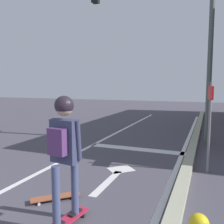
% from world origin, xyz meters
% --- Properties ---
extents(lane_line_center, '(0.12, 20.00, 0.01)m').
position_xyz_m(lane_line_center, '(0.11, 6.00, 0.00)').
color(lane_line_center, silver).
rests_on(lane_line_center, ground).
extents(lane_line_curbside, '(0.12, 20.00, 0.01)m').
position_xyz_m(lane_line_curbside, '(3.00, 6.00, 0.00)').
color(lane_line_curbside, silver).
rests_on(lane_line_curbside, ground).
extents(stop_bar, '(3.03, 0.40, 0.01)m').
position_xyz_m(stop_bar, '(1.63, 7.10, 0.00)').
color(stop_bar, silver).
rests_on(stop_bar, ground).
extents(lane_arrow_stem, '(0.16, 1.40, 0.01)m').
position_xyz_m(lane_arrow_stem, '(1.78, 4.33, 0.00)').
color(lane_arrow_stem, silver).
rests_on(lane_arrow_stem, ground).
extents(lane_arrow_head, '(0.71, 0.71, 0.01)m').
position_xyz_m(lane_arrow_head, '(1.78, 5.18, 0.00)').
color(lane_arrow_head, silver).
rests_on(lane_arrow_head, ground).
extents(curb_strip, '(0.24, 24.00, 0.14)m').
position_xyz_m(curb_strip, '(3.25, 6.00, 0.07)').
color(curb_strip, '#A2A289').
rests_on(curb_strip, ground).
extents(skateboard, '(0.32, 0.87, 0.08)m').
position_xyz_m(skateboard, '(1.84, 2.70, 0.06)').
color(skateboard, '#B2213B').
rests_on(skateboard, ground).
extents(skater, '(0.48, 0.65, 1.78)m').
position_xyz_m(skater, '(1.84, 2.69, 1.22)').
color(skater, '#424C73').
rests_on(skater, skateboard).
extents(spare_skateboard, '(0.75, 0.72, 0.08)m').
position_xyz_m(spare_skateboard, '(1.26, 3.28, 0.06)').
color(spare_skateboard, brown).
rests_on(spare_skateboard, ground).
extents(traffic_signal_mast, '(5.56, 0.34, 5.96)m').
position_xyz_m(traffic_signal_mast, '(2.05, 8.60, 4.45)').
color(traffic_signal_mast, '#515F59').
rests_on(traffic_signal_mast, ground).
extents(street_sign_post, '(0.12, 0.44, 2.07)m').
position_xyz_m(street_sign_post, '(3.69, 5.72, 1.36)').
color(street_sign_post, slate).
rests_on(street_sign_post, ground).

